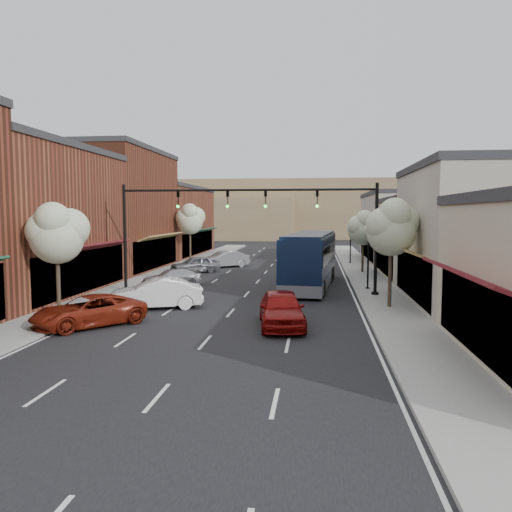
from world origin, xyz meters
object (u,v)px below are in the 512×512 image
(tree_left_far, at_px, (190,219))
(lamp_post_near, at_px, (368,246))
(tree_left_near, at_px, (57,232))
(red_hatchback, at_px, (281,309))
(parked_car_b, at_px, (156,294))
(parked_car_c, at_px, (172,278))
(signal_mast_right, at_px, (337,222))
(parked_car_a, at_px, (89,311))
(signal_mast_left, at_px, (160,221))
(coach_bus, at_px, (311,259))
(tree_right_near, at_px, (392,226))
(lamp_post_far, at_px, (351,235))
(tree_right_far, at_px, (364,227))
(parked_car_e, at_px, (224,259))
(parked_car_d, at_px, (195,264))

(tree_left_far, bearing_deg, lamp_post_near, -43.89)
(tree_left_near, bearing_deg, red_hatchback, -4.00)
(parked_car_b, xyz_separation_m, parked_car_c, (-1.54, 8.13, -0.20))
(signal_mast_right, relative_size, parked_car_a, 1.62)
(lamp_post_near, bearing_deg, signal_mast_right, -131.05)
(signal_mast_left, relative_size, red_hatchback, 1.69)
(signal_mast_right, distance_m, coach_bus, 4.98)
(tree_right_near, relative_size, lamp_post_far, 1.34)
(tree_right_near, bearing_deg, parked_car_b, -174.27)
(lamp_post_near, bearing_deg, coach_bus, 160.12)
(lamp_post_near, distance_m, coach_bus, 4.19)
(signal_mast_right, height_order, signal_mast_left, same)
(tree_left_near, bearing_deg, tree_right_far, 50.31)
(tree_right_near, distance_m, parked_car_e, 23.52)
(coach_bus, bearing_deg, tree_left_far, 136.60)
(signal_mast_right, bearing_deg, parked_car_b, -151.59)
(signal_mast_right, relative_size, lamp_post_far, 1.85)
(parked_car_d, bearing_deg, lamp_post_near, 25.86)
(tree_left_far, distance_m, parked_car_d, 8.32)
(red_hatchback, distance_m, parked_car_c, 14.46)
(tree_right_far, distance_m, parked_car_d, 14.81)
(signal_mast_right, relative_size, red_hatchback, 1.69)
(parked_car_c, height_order, parked_car_d, parked_car_d)
(tree_left_far, height_order, lamp_post_far, tree_left_far)
(signal_mast_left, height_order, tree_left_near, signal_mast_left)
(signal_mast_left, xyz_separation_m, parked_car_e, (1.30, 15.41, -3.84))
(signal_mast_left, relative_size, parked_car_c, 1.95)
(coach_bus, bearing_deg, tree_left_near, -130.15)
(parked_car_a, relative_size, parked_car_e, 1.07)
(tree_left_far, height_order, coach_bus, tree_left_far)
(lamp_post_near, height_order, coach_bus, lamp_post_near)
(lamp_post_far, bearing_deg, tree_left_far, -172.70)
(parked_car_b, bearing_deg, coach_bus, 118.71)
(tree_right_far, xyz_separation_m, lamp_post_near, (-0.55, -9.44, -0.99))
(lamp_post_near, relative_size, parked_car_c, 1.05)
(lamp_post_near, height_order, parked_car_a, lamp_post_near)
(tree_left_far, relative_size, lamp_post_far, 1.38)
(tree_left_far, bearing_deg, lamp_post_far, 7.30)
(tree_right_far, bearing_deg, signal_mast_left, -139.46)
(parked_car_a, height_order, parked_car_b, parked_car_b)
(coach_bus, distance_m, parked_car_b, 12.36)
(signal_mast_right, bearing_deg, tree_left_far, 127.71)
(tree_left_near, distance_m, parked_car_c, 11.72)
(tree_right_far, height_order, parked_car_c, tree_right_far)
(red_hatchback, bearing_deg, tree_left_near, 168.12)
(signal_mast_right, xyz_separation_m, coach_bus, (-1.64, 3.88, -2.66))
(signal_mast_left, relative_size, lamp_post_near, 1.85)
(coach_bus, xyz_separation_m, parked_car_c, (-9.73, -1.07, -1.35))
(coach_bus, distance_m, parked_car_c, 9.88)
(tree_right_near, bearing_deg, tree_right_far, 90.00)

